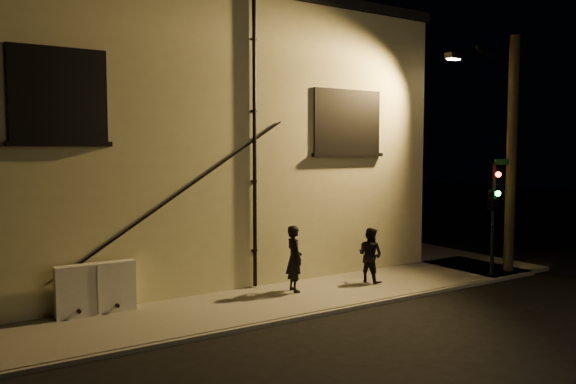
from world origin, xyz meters
TOP-DOWN VIEW (x-y plane):
  - ground at (0.00, 0.00)m, footprint 90.00×90.00m
  - sidewalk at (1.22, 4.39)m, footprint 21.00×16.00m
  - building at (-3.00, 8.99)m, footprint 16.20×12.23m
  - utility_cabinet at (-6.34, 2.70)m, footprint 1.89×0.32m
  - pedestrian_a at (-1.10, 1.91)m, footprint 0.56×0.75m
  - pedestrian_b at (1.43, 1.62)m, footprint 0.82×0.94m
  - traffic_signal at (5.17, 0.19)m, footprint 1.41×2.18m
  - streetlamp_pole at (6.28, 0.47)m, footprint 2.06×1.40m

SIDE VIEW (x-z plane):
  - ground at x=0.00m, z-range 0.00..0.00m
  - sidewalk at x=1.22m, z-range 0.00..0.12m
  - utility_cabinet at x=-6.34m, z-range 0.12..1.36m
  - pedestrian_b at x=1.43m, z-range 0.12..1.77m
  - pedestrian_a at x=-1.10m, z-range 0.12..1.99m
  - traffic_signal at x=5.17m, z-range 0.77..4.45m
  - streetlamp_pole at x=6.28m, z-range 0.20..7.96m
  - building at x=-3.00m, z-range 0.00..8.80m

